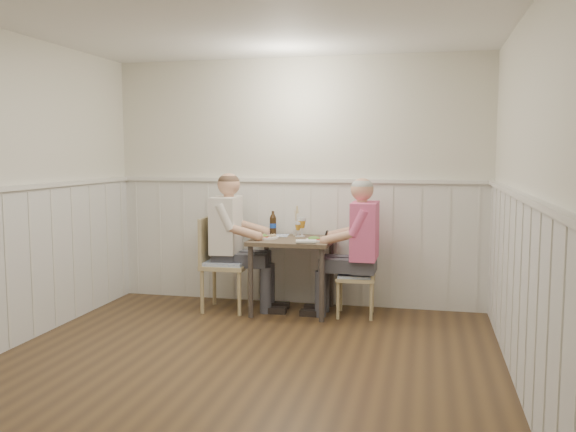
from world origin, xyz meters
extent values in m
plane|color=#422F1D|center=(0.00, 0.00, 0.00)|extent=(4.50, 4.50, 0.00)
cube|color=silver|center=(0.00, 2.25, 1.30)|extent=(4.00, 0.04, 2.60)
cube|color=silver|center=(0.00, -2.25, 1.30)|extent=(4.00, 0.04, 2.60)
cube|color=silver|center=(2.00, 0.00, 1.30)|extent=(0.04, 4.50, 2.60)
cube|color=white|center=(0.00, 0.00, 2.59)|extent=(4.00, 4.50, 0.02)
cube|color=white|center=(0.00, 2.23, 0.65)|extent=(3.98, 0.03, 1.30)
cube|color=white|center=(1.99, 0.00, 0.65)|extent=(0.03, 4.48, 1.30)
cube|color=silver|center=(0.00, 2.22, 1.32)|extent=(3.98, 0.06, 0.04)
cube|color=silver|center=(1.97, 0.00, 1.32)|extent=(0.06, 4.48, 0.04)
cube|color=#4B4132|center=(0.04, 1.84, 0.73)|extent=(0.80, 0.70, 0.04)
cylinder|color=#3F3833|center=(-0.31, 1.54, 0.35)|extent=(0.05, 0.05, 0.71)
cylinder|color=#3F3833|center=(-0.31, 2.14, 0.35)|extent=(0.05, 0.05, 0.71)
cylinder|color=#3F3833|center=(0.39, 1.54, 0.35)|extent=(0.05, 0.05, 0.71)
cylinder|color=#3F3833|center=(0.39, 2.14, 0.35)|extent=(0.05, 0.05, 0.71)
cube|color=tan|center=(0.68, 1.84, 0.38)|extent=(0.39, 0.39, 0.04)
cube|color=#5D79B0|center=(0.68, 1.84, 0.41)|extent=(0.35, 0.35, 0.03)
cube|color=tan|center=(0.85, 1.85, 0.59)|extent=(0.05, 0.37, 0.39)
cylinder|color=tan|center=(0.85, 1.69, 0.18)|extent=(0.03, 0.03, 0.36)
cylinder|color=tan|center=(0.53, 1.67, 0.18)|extent=(0.03, 0.03, 0.36)
cylinder|color=tan|center=(0.83, 2.00, 0.18)|extent=(0.03, 0.03, 0.36)
cylinder|color=tan|center=(0.51, 1.99, 0.18)|extent=(0.03, 0.03, 0.36)
cube|color=tan|center=(-0.64, 1.76, 0.46)|extent=(0.46, 0.46, 0.04)
cube|color=#5D79B0|center=(-0.64, 1.76, 0.50)|extent=(0.42, 0.42, 0.03)
cube|color=tan|center=(-0.84, 1.76, 0.72)|extent=(0.04, 0.45, 0.47)
cylinder|color=tan|center=(-0.83, 1.95, 0.22)|extent=(0.04, 0.04, 0.44)
cylinder|color=tan|center=(-0.45, 1.96, 0.22)|extent=(0.04, 0.04, 0.44)
cylinder|color=tan|center=(-0.82, 1.56, 0.22)|extent=(0.04, 0.04, 0.44)
cylinder|color=tan|center=(-0.44, 1.57, 0.22)|extent=(0.04, 0.04, 0.44)
cube|color=#3F3F47|center=(0.75, 1.82, 0.23)|extent=(0.45, 0.41, 0.46)
cube|color=#3F3F47|center=(0.54, 1.82, 0.52)|extent=(0.43, 0.37, 0.13)
cube|color=#EE5C80|center=(0.75, 1.82, 0.86)|extent=(0.25, 0.45, 0.56)
sphere|color=tan|center=(0.75, 1.82, 1.26)|extent=(0.22, 0.22, 0.22)
sphere|color=#A5A5A0|center=(0.75, 1.82, 1.29)|extent=(0.21, 0.21, 0.21)
cube|color=black|center=(0.38, 1.82, 0.86)|extent=(0.02, 0.07, 0.13)
cube|color=#3F3F47|center=(-0.63, 1.81, 0.23)|extent=(0.49, 0.45, 0.47)
cube|color=#3F3F47|center=(-0.42, 1.82, 0.53)|extent=(0.46, 0.41, 0.14)
cube|color=white|center=(-0.63, 1.81, 0.88)|extent=(0.28, 0.48, 0.57)
sphere|color=tan|center=(-0.63, 1.81, 1.29)|extent=(0.23, 0.23, 0.23)
sphere|color=#4C3828|center=(-0.63, 1.81, 1.32)|extent=(0.22, 0.22, 0.22)
cylinder|color=white|center=(0.31, 1.77, 0.76)|extent=(0.24, 0.24, 0.02)
ellipsoid|color=#3F722D|center=(0.28, 1.74, 0.79)|extent=(0.12, 0.10, 0.05)
sphere|color=tan|center=(0.37, 1.78, 0.78)|extent=(0.03, 0.03, 0.03)
cube|color=brown|center=(0.33, 1.83, 0.77)|extent=(0.07, 0.05, 0.01)
cylinder|color=white|center=(0.38, 1.83, 0.78)|extent=(0.05, 0.05, 0.03)
cylinder|color=white|center=(-0.22, 1.82, 0.76)|extent=(0.25, 0.25, 0.02)
ellipsoid|color=#3F722D|center=(-0.26, 1.79, 0.79)|extent=(0.12, 0.10, 0.05)
sphere|color=tan|center=(-0.17, 1.83, 0.78)|extent=(0.03, 0.03, 0.03)
cylinder|color=silver|center=(0.10, 2.02, 0.75)|extent=(0.07, 0.07, 0.01)
cylinder|color=silver|center=(0.10, 2.02, 0.80)|extent=(0.01, 0.01, 0.09)
cone|color=#C18920|center=(0.10, 2.02, 0.88)|extent=(0.08, 0.08, 0.08)
cylinder|color=silver|center=(0.10, 2.02, 0.93)|extent=(0.08, 0.08, 0.03)
cylinder|color=silver|center=(0.06, 2.00, 0.75)|extent=(0.05, 0.05, 0.01)
cylinder|color=silver|center=(0.06, 2.00, 0.79)|extent=(0.01, 0.01, 0.07)
cone|color=#C18920|center=(0.06, 2.00, 0.85)|extent=(0.06, 0.06, 0.06)
cylinder|color=silver|center=(0.06, 2.00, 0.89)|extent=(0.06, 0.06, 0.03)
cylinder|color=black|center=(-0.23, 2.09, 0.84)|extent=(0.07, 0.07, 0.18)
cone|color=black|center=(-0.23, 2.09, 0.95)|extent=(0.07, 0.07, 0.04)
cylinder|color=black|center=(-0.23, 2.09, 0.98)|extent=(0.03, 0.03, 0.03)
cylinder|color=#173C9B|center=(-0.23, 2.09, 0.85)|extent=(0.07, 0.07, 0.05)
cylinder|color=white|center=(0.24, 1.53, 0.77)|extent=(0.20, 0.08, 0.04)
cylinder|color=silver|center=(0.01, 2.09, 0.78)|extent=(0.04, 0.04, 0.07)
cylinder|color=#D5BF87|center=(0.01, 2.09, 0.90)|extent=(0.02, 0.02, 0.22)
cone|color=#D5BF87|center=(0.01, 2.09, 1.04)|extent=(0.03, 0.03, 0.08)
cube|color=#5D79B0|center=(-0.18, 2.02, 0.75)|extent=(0.29, 0.24, 0.01)
camera|label=1|loc=(1.35, -4.07, 1.62)|focal=38.00mm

